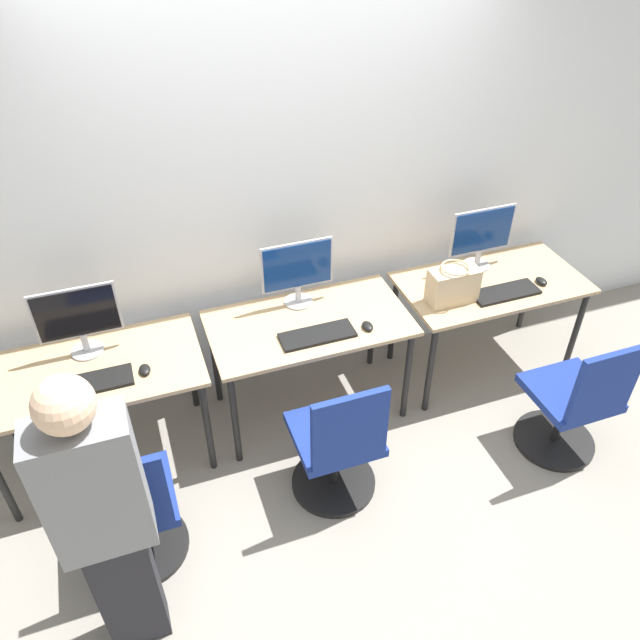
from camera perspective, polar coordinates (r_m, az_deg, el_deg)
name	(u,v)px	position (r m, az deg, el deg)	size (l,w,h in m)	color
ground_plane	(327,442)	(3.91, 0.64, -11.06)	(20.00, 20.00, 0.00)	gray
wall_back	(282,180)	(3.64, -3.46, 12.65)	(12.00, 0.05, 2.80)	silver
desk_left	(93,380)	(3.59, -20.05, -5.19)	(1.18, 0.64, 0.71)	tan
monitor_left	(78,318)	(3.53, -21.26, 0.14)	(0.43, 0.17, 0.42)	#B2B2B7
keyboard_left	(91,383)	(3.44, -20.24, -5.43)	(0.43, 0.16, 0.02)	black
mouse_left	(145,370)	(3.42, -15.73, -4.39)	(0.06, 0.09, 0.03)	black
office_chair_left	(132,515)	(3.27, -16.85, -16.71)	(0.48, 0.48, 0.89)	black
person_left	(104,518)	(2.66, -19.12, -16.75)	(0.36, 0.21, 1.59)	#232328
desk_center	(309,332)	(3.69, -1.00, -1.09)	(1.18, 0.64, 0.71)	tan
monitor_center	(297,271)	(3.66, -2.08, 4.53)	(0.43, 0.17, 0.42)	#B2B2B7
keyboard_center	(317,335)	(3.52, -0.24, -1.39)	(0.43, 0.16, 0.02)	black
mouse_center	(368,326)	(3.59, 4.37, -0.55)	(0.06, 0.09, 0.03)	black
office_chair_center	(338,449)	(3.40, 1.64, -11.67)	(0.48, 0.48, 0.89)	black
desk_right	(490,291)	(4.17, 15.29, 2.54)	(1.18, 0.64, 0.71)	tan
monitor_right	(482,235)	(4.14, 14.56, 7.50)	(0.43, 0.17, 0.42)	#B2B2B7
keyboard_right	(505,292)	(4.02, 16.57, 2.44)	(0.43, 0.16, 0.02)	black
mouse_right	(541,281)	(4.19, 19.59, 3.37)	(0.06, 0.09, 0.03)	black
office_chair_right	(573,406)	(3.89, 22.13, -7.32)	(0.48, 0.48, 0.89)	black
handbag	(453,285)	(3.82, 12.06, 3.14)	(0.30, 0.18, 0.25)	tan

